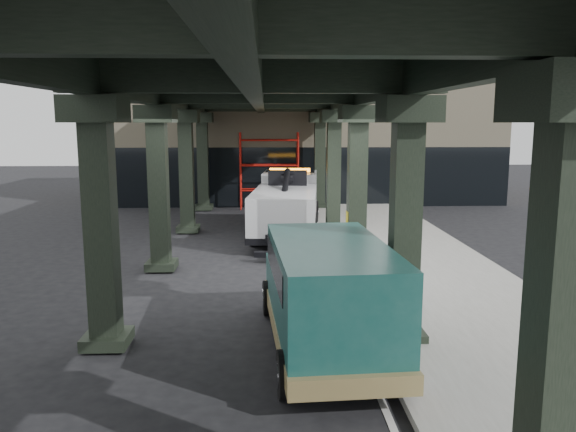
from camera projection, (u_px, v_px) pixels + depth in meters
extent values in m
plane|color=black|center=(273.00, 288.00, 15.44)|extent=(90.00, 90.00, 0.00)
cube|color=gray|center=(416.00, 266.00, 17.57)|extent=(5.00, 40.00, 0.15)
cube|color=silver|center=(327.00, 269.00, 17.48)|extent=(0.12, 38.00, 0.01)
cube|color=black|center=(561.00, 338.00, 5.27)|extent=(0.55, 0.55, 5.00)
cube|color=black|center=(405.00, 224.00, 11.19)|extent=(0.55, 0.55, 5.00)
cube|color=black|center=(409.00, 109.00, 10.82)|extent=(1.10, 1.10, 0.50)
cube|color=black|center=(401.00, 335.00, 11.57)|extent=(0.90, 0.90, 0.24)
cube|color=black|center=(357.00, 189.00, 17.10)|extent=(0.55, 0.55, 5.00)
cube|color=black|center=(358.00, 114.00, 16.73)|extent=(1.10, 1.10, 0.50)
cube|color=black|center=(355.00, 263.00, 17.48)|extent=(0.90, 0.90, 0.24)
cube|color=black|center=(333.00, 172.00, 23.01)|extent=(0.55, 0.55, 5.00)
cube|color=black|center=(334.00, 116.00, 22.64)|extent=(1.10, 1.10, 0.50)
cube|color=black|center=(333.00, 227.00, 23.40)|extent=(0.90, 0.90, 0.24)
cube|color=black|center=(320.00, 162.00, 28.93)|extent=(0.55, 0.55, 5.00)
cube|color=black|center=(320.00, 118.00, 28.56)|extent=(1.10, 1.10, 0.50)
cube|color=black|center=(319.00, 206.00, 29.31)|extent=(0.90, 0.90, 0.24)
cube|color=black|center=(101.00, 226.00, 10.96)|extent=(0.55, 0.55, 5.00)
cube|color=black|center=(95.00, 109.00, 10.59)|extent=(1.10, 1.10, 0.50)
cube|color=black|center=(107.00, 339.00, 11.34)|extent=(0.90, 0.90, 0.24)
cube|color=black|center=(159.00, 190.00, 16.87)|extent=(0.55, 0.55, 5.00)
cube|color=black|center=(156.00, 114.00, 16.50)|extent=(1.10, 1.10, 0.50)
cube|color=black|center=(162.00, 265.00, 17.25)|extent=(0.90, 0.90, 0.24)
cube|color=black|center=(187.00, 172.00, 22.78)|extent=(0.55, 0.55, 5.00)
cube|color=black|center=(185.00, 116.00, 22.41)|extent=(1.10, 1.10, 0.50)
cube|color=black|center=(188.00, 228.00, 23.16)|extent=(0.90, 0.90, 0.24)
cube|color=black|center=(203.00, 162.00, 28.70)|extent=(0.55, 0.55, 5.00)
cube|color=black|center=(202.00, 118.00, 28.33)|extent=(1.10, 1.10, 0.50)
cube|color=black|center=(204.00, 207.00, 29.08)|extent=(0.90, 0.90, 0.24)
cube|color=black|center=(359.00, 87.00, 16.60)|extent=(0.35, 32.00, 1.10)
cube|color=black|center=(155.00, 86.00, 16.37)|extent=(0.35, 32.00, 1.10)
cube|color=black|center=(258.00, 86.00, 16.48)|extent=(0.35, 32.00, 1.10)
cube|color=black|center=(257.00, 62.00, 16.37)|extent=(7.40, 32.00, 0.30)
cube|color=#C6B793|center=(301.00, 131.00, 34.57)|extent=(22.00, 10.00, 8.00)
cylinder|color=red|center=(241.00, 170.00, 29.74)|extent=(0.08, 0.08, 4.00)
cylinder|color=red|center=(240.00, 172.00, 28.95)|extent=(0.08, 0.08, 4.00)
cylinder|color=red|center=(297.00, 170.00, 29.85)|extent=(0.08, 0.08, 4.00)
cylinder|color=red|center=(298.00, 171.00, 29.07)|extent=(0.08, 0.08, 4.00)
cylinder|color=red|center=(269.00, 189.00, 29.96)|extent=(3.00, 0.08, 0.08)
cylinder|color=red|center=(269.00, 165.00, 29.75)|extent=(3.00, 0.08, 0.08)
cylinder|color=red|center=(269.00, 140.00, 29.53)|extent=(3.00, 0.08, 0.08)
cube|color=black|center=(287.00, 220.00, 22.25)|extent=(1.69, 7.34, 0.24)
cube|color=silver|center=(290.00, 192.00, 24.55)|extent=(2.50, 2.54, 1.75)
cube|color=silver|center=(291.00, 200.00, 25.63)|extent=(2.34, 0.90, 0.87)
cube|color=black|center=(290.00, 180.00, 24.71)|extent=(2.25, 1.47, 0.82)
cube|color=silver|center=(285.00, 209.00, 21.05)|extent=(2.80, 5.06, 1.36)
cube|color=orange|center=(290.00, 170.00, 24.20)|extent=(1.76, 0.44, 0.16)
cube|color=black|center=(288.00, 178.00, 22.80)|extent=(1.60, 0.73, 0.58)
cylinder|color=black|center=(285.00, 189.00, 21.12)|extent=(0.57, 3.40, 1.30)
cube|color=black|center=(280.00, 248.00, 18.77)|extent=(0.42, 1.38, 0.17)
cube|color=black|center=(278.00, 254.00, 18.11)|extent=(1.57, 0.40, 0.17)
cylinder|color=black|center=(267.00, 212.00, 25.06)|extent=(0.44, 1.10, 1.07)
cylinder|color=silver|center=(267.00, 212.00, 25.06)|extent=(0.43, 0.62, 0.59)
cylinder|color=black|center=(314.00, 213.00, 24.93)|extent=(0.44, 1.10, 1.07)
cylinder|color=silver|center=(314.00, 213.00, 24.93)|extent=(0.43, 0.62, 0.59)
cylinder|color=black|center=(259.00, 225.00, 21.91)|extent=(0.44, 1.10, 1.07)
cylinder|color=silver|center=(259.00, 225.00, 21.91)|extent=(0.43, 0.62, 0.59)
cylinder|color=black|center=(313.00, 226.00, 21.78)|extent=(0.44, 1.10, 1.07)
cylinder|color=silver|center=(313.00, 226.00, 21.78)|extent=(0.43, 0.62, 0.59)
cylinder|color=black|center=(255.00, 232.00, 20.67)|extent=(0.44, 1.10, 1.07)
cylinder|color=silver|center=(255.00, 232.00, 20.67)|extent=(0.43, 0.62, 0.59)
cylinder|color=black|center=(313.00, 232.00, 20.54)|extent=(0.44, 1.10, 1.07)
cylinder|color=silver|center=(313.00, 232.00, 20.54)|extent=(0.43, 0.62, 0.59)
cube|color=#134540|center=(310.00, 275.00, 13.31)|extent=(2.07, 1.20, 0.88)
cube|color=#134540|center=(330.00, 293.00, 10.61)|extent=(2.32, 4.52, 1.90)
cube|color=olive|center=(326.00, 325.00, 11.12)|extent=(2.43, 5.59, 0.34)
cube|color=black|center=(312.00, 246.00, 12.79)|extent=(1.93, 0.54, 0.81)
cube|color=black|center=(327.00, 264.00, 10.81)|extent=(2.30, 3.64, 0.54)
cube|color=silver|center=(307.00, 285.00, 13.88)|extent=(1.96, 0.24, 0.29)
cylinder|color=black|center=(269.00, 298.00, 13.25)|extent=(0.32, 0.84, 0.82)
cylinder|color=silver|center=(269.00, 298.00, 13.25)|extent=(0.34, 0.47, 0.45)
cylinder|color=black|center=(350.00, 295.00, 13.44)|extent=(0.32, 0.84, 0.82)
cylinder|color=silver|center=(350.00, 295.00, 13.44)|extent=(0.34, 0.47, 0.45)
cylinder|color=black|center=(286.00, 374.00, 9.22)|extent=(0.32, 0.84, 0.82)
cylinder|color=silver|center=(286.00, 374.00, 9.22)|extent=(0.34, 0.47, 0.45)
cylinder|color=black|center=(402.00, 369.00, 9.42)|extent=(0.32, 0.84, 0.82)
cylinder|color=silver|center=(402.00, 369.00, 9.42)|extent=(0.34, 0.47, 0.45)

